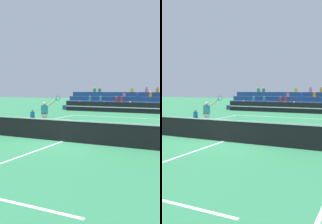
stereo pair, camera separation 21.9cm
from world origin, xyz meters
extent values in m
plane|color=#2D7A4C|center=(0.00, 0.00, 0.00)|extent=(120.00, 120.00, 0.00)
cube|color=white|center=(0.00, 11.90, 0.00)|extent=(11.00, 0.10, 0.01)
cube|color=white|center=(0.00, 6.43, 0.00)|extent=(8.25, 0.10, 0.01)
cube|color=white|center=(0.00, 0.00, 0.00)|extent=(0.10, 12.85, 0.01)
cube|color=black|center=(0.00, 0.00, 0.50)|extent=(11.90, 0.02, 1.00)
cube|color=white|center=(0.00, 0.00, 1.03)|extent=(11.90, 0.04, 0.06)
cube|color=black|center=(0.00, 16.89, 0.55)|extent=(18.00, 0.24, 1.10)
cube|color=white|center=(0.00, 16.76, 0.55)|extent=(18.00, 0.02, 0.10)
cube|color=navy|center=(0.00, 18.17, 0.28)|extent=(20.05, 0.95, 0.55)
cube|color=pink|center=(-4.55, 18.00, 0.77)|extent=(0.32, 0.22, 0.44)
sphere|color=brown|center=(-4.55, 18.00, 1.09)|extent=(0.18, 0.18, 0.18)
cube|color=pink|center=(-7.77, 18.00, 0.77)|extent=(0.32, 0.22, 0.44)
sphere|color=tan|center=(-7.77, 18.00, 1.09)|extent=(0.18, 0.18, 0.18)
cube|color=#338C4C|center=(-6.51, 18.00, 0.77)|extent=(0.32, 0.22, 0.44)
sphere|color=brown|center=(-6.51, 18.00, 1.09)|extent=(0.18, 0.18, 0.18)
cube|color=black|center=(-2.48, 18.00, 0.77)|extent=(0.32, 0.22, 0.44)
sphere|color=brown|center=(-2.48, 18.00, 1.09)|extent=(0.18, 0.18, 0.18)
cube|color=pink|center=(0.41, 18.00, 0.77)|extent=(0.32, 0.22, 0.44)
sphere|color=brown|center=(0.41, 18.00, 1.09)|extent=(0.18, 0.18, 0.18)
cube|color=pink|center=(-1.49, 18.00, 0.77)|extent=(0.32, 0.22, 0.44)
sphere|color=beige|center=(-1.49, 18.00, 1.09)|extent=(0.18, 0.18, 0.18)
cube|color=red|center=(-0.66, 18.00, 0.77)|extent=(0.32, 0.22, 0.44)
sphere|color=brown|center=(-0.66, 18.00, 1.09)|extent=(0.18, 0.18, 0.18)
cube|color=navy|center=(0.00, 19.12, 0.55)|extent=(20.05, 0.95, 1.10)
cube|color=teal|center=(-5.43, 18.95, 1.32)|extent=(0.32, 0.22, 0.44)
sphere|color=tan|center=(-5.43, 18.95, 1.64)|extent=(0.18, 0.18, 0.18)
cube|color=red|center=(-3.39, 18.95, 1.32)|extent=(0.32, 0.22, 0.44)
sphere|color=#9E7051|center=(-3.39, 18.95, 1.64)|extent=(0.18, 0.18, 0.18)
cube|color=red|center=(-2.72, 18.95, 1.32)|extent=(0.32, 0.22, 0.44)
sphere|color=brown|center=(-2.72, 18.95, 1.64)|extent=(0.18, 0.18, 0.18)
cube|color=teal|center=(-6.82, 18.95, 1.32)|extent=(0.32, 0.22, 0.44)
sphere|color=tan|center=(-6.82, 18.95, 1.64)|extent=(0.18, 0.18, 0.18)
cube|color=navy|center=(0.00, 20.07, 0.83)|extent=(20.05, 0.95, 1.65)
cube|color=pink|center=(-2.76, 19.90, 1.87)|extent=(0.32, 0.22, 0.44)
sphere|color=brown|center=(-2.76, 19.90, 2.19)|extent=(0.18, 0.18, 0.18)
cube|color=#2D4CA5|center=(-1.12, 19.90, 1.87)|extent=(0.32, 0.22, 0.44)
sphere|color=#9E7051|center=(-1.12, 19.90, 2.19)|extent=(0.18, 0.18, 0.18)
cube|color=orange|center=(0.36, 19.90, 1.87)|extent=(0.32, 0.22, 0.44)
sphere|color=beige|center=(0.36, 19.90, 2.19)|extent=(0.18, 0.18, 0.18)
cube|color=navy|center=(0.00, 21.02, 1.10)|extent=(20.05, 0.95, 2.20)
cube|color=yellow|center=(-2.06, 20.85, 2.42)|extent=(0.32, 0.22, 0.44)
sphere|color=tan|center=(-2.06, 20.85, 2.74)|extent=(0.18, 0.18, 0.18)
cube|color=pink|center=(-0.31, 20.85, 2.42)|extent=(0.32, 0.22, 0.44)
sphere|color=brown|center=(-0.31, 20.85, 2.74)|extent=(0.18, 0.18, 0.18)
cube|color=orange|center=(0.96, 20.85, 2.42)|extent=(0.32, 0.22, 0.44)
sphere|color=brown|center=(0.96, 20.85, 2.74)|extent=(0.18, 0.18, 0.18)
cube|color=#338C4C|center=(-6.29, 20.85, 2.42)|extent=(0.32, 0.22, 0.44)
sphere|color=beige|center=(-6.29, 20.85, 2.74)|extent=(0.18, 0.18, 0.18)
cube|color=#338C4C|center=(-7.01, 20.85, 2.42)|extent=(0.32, 0.22, 0.44)
sphere|color=beige|center=(-7.01, 20.85, 2.74)|extent=(0.18, 0.18, 0.18)
cube|color=black|center=(-6.69, 6.81, 0.06)|extent=(0.28, 0.36, 0.12)
cube|color=black|center=(-6.69, 6.81, 0.18)|extent=(0.28, 0.24, 0.18)
cube|color=#1966B2|center=(-6.69, 6.81, 0.47)|extent=(0.30, 0.18, 0.40)
sphere|color=brown|center=(-6.69, 6.81, 0.76)|extent=(0.17, 0.17, 0.17)
cylinder|color=beige|center=(-3.03, 2.94, 0.45)|extent=(0.14, 0.14, 0.90)
cylinder|color=beige|center=(-2.81, 2.87, 0.45)|extent=(0.14, 0.14, 0.90)
cube|color=white|center=(-2.93, 2.93, 0.94)|extent=(0.33, 0.21, 0.20)
cube|color=teal|center=(-2.93, 2.93, 1.24)|extent=(0.37, 0.22, 0.56)
sphere|color=beige|center=(-2.93, 2.93, 1.60)|extent=(0.22, 0.22, 0.22)
cube|color=white|center=(-3.03, 2.98, 0.04)|extent=(0.13, 0.27, 0.09)
cube|color=white|center=(-2.81, 2.91, 0.04)|extent=(0.13, 0.27, 0.09)
cylinder|color=beige|center=(-3.17, 2.91, 1.18)|extent=(0.09, 0.09, 0.56)
cylinder|color=beige|center=(-2.47, 2.95, 1.63)|extent=(0.55, 0.11, 0.42)
cylinder|color=black|center=(-2.14, 2.96, 1.86)|extent=(0.20, 0.04, 0.15)
torus|color=#1E4C99|center=(-1.99, 2.97, 1.97)|extent=(0.43, 0.05, 0.43)
sphere|color=#C6DB33|center=(-0.13, 8.62, 0.03)|extent=(0.07, 0.07, 0.07)
camera|label=1|loc=(6.13, -10.79, 2.46)|focal=42.00mm
camera|label=2|loc=(6.33, -10.69, 2.46)|focal=42.00mm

